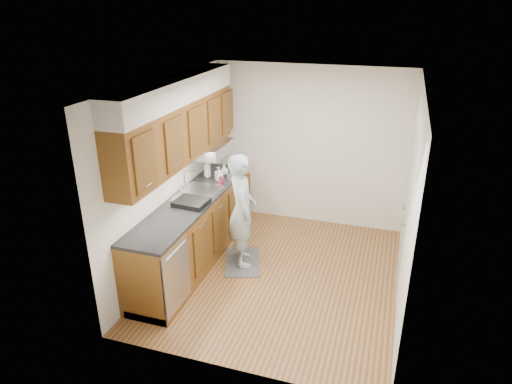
% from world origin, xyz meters
% --- Properties ---
extents(floor, '(3.50, 3.50, 0.00)m').
position_xyz_m(floor, '(0.00, 0.00, 0.00)').
color(floor, '#976339').
rests_on(floor, ground).
extents(ceiling, '(3.50, 3.50, 0.00)m').
position_xyz_m(ceiling, '(0.00, 0.00, 2.50)').
color(ceiling, white).
rests_on(ceiling, wall_left).
extents(wall_left, '(0.02, 3.50, 2.50)m').
position_xyz_m(wall_left, '(-1.50, 0.00, 1.25)').
color(wall_left, silver).
rests_on(wall_left, floor).
extents(wall_right, '(0.02, 3.50, 2.50)m').
position_xyz_m(wall_right, '(1.50, 0.00, 1.25)').
color(wall_right, silver).
rests_on(wall_right, floor).
extents(wall_back, '(3.00, 0.02, 2.50)m').
position_xyz_m(wall_back, '(0.00, 1.75, 1.25)').
color(wall_back, silver).
rests_on(wall_back, floor).
extents(counter, '(0.64, 2.80, 1.30)m').
position_xyz_m(counter, '(-1.20, -0.00, 0.49)').
color(counter, brown).
rests_on(counter, floor).
extents(upper_cabinets, '(0.47, 2.80, 1.21)m').
position_xyz_m(upper_cabinets, '(-1.33, 0.05, 1.95)').
color(upper_cabinets, brown).
rests_on(upper_cabinets, wall_left).
extents(closet_door, '(0.02, 1.22, 2.05)m').
position_xyz_m(closet_door, '(1.49, 0.30, 1.02)').
color(closet_door, silver).
rests_on(closet_door, wall_right).
extents(floor_mat, '(0.69, 0.90, 0.01)m').
position_xyz_m(floor_mat, '(-0.56, 0.16, 0.01)').
color(floor_mat, '#5E5E61').
rests_on(floor_mat, floor).
extents(person, '(0.65, 0.74, 1.76)m').
position_xyz_m(person, '(-0.56, 0.16, 0.90)').
color(person, '#9CB8BE').
rests_on(person, floor_mat).
extents(soap_bottle_a, '(0.12, 0.12, 0.27)m').
position_xyz_m(soap_bottle_a, '(-1.32, 0.81, 1.08)').
color(soap_bottle_a, white).
rests_on(soap_bottle_a, counter).
extents(soap_bottle_b, '(0.13, 0.13, 0.20)m').
position_xyz_m(soap_bottle_b, '(-1.11, 0.74, 1.04)').
color(soap_bottle_b, white).
rests_on(soap_bottle_b, counter).
extents(soap_bottle_c, '(0.17, 0.17, 0.16)m').
position_xyz_m(soap_bottle_c, '(-1.12, 0.96, 1.02)').
color(soap_bottle_c, white).
rests_on(soap_bottle_c, counter).
extents(soda_can, '(0.06, 0.06, 0.11)m').
position_xyz_m(soda_can, '(-1.03, 0.60, 0.99)').
color(soda_can, '#BD203A').
rests_on(soda_can, counter).
extents(steel_can, '(0.07, 0.07, 0.12)m').
position_xyz_m(steel_can, '(-0.95, 0.75, 1.00)').
color(steel_can, '#A5A5AA').
rests_on(steel_can, counter).
extents(dish_rack, '(0.43, 0.37, 0.06)m').
position_xyz_m(dish_rack, '(-1.13, -0.17, 0.97)').
color(dish_rack, black).
rests_on(dish_rack, counter).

